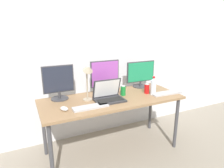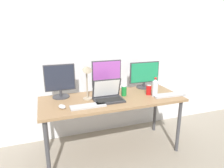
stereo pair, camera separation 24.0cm
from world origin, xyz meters
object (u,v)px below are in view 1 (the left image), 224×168
at_px(laptop_silver, 109,96).
at_px(keyboard_main, 166,93).
at_px(monitor_center, 105,76).
at_px(soda_can_near_keyboard, 123,91).
at_px(keyboard_aux, 91,107).
at_px(soda_can_by_laptop, 147,89).
at_px(water_bottle, 153,86).
at_px(monitor_right, 141,74).
at_px(work_desk, 112,103).
at_px(mouse_by_keyboard, 64,109).
at_px(monitor_left, 59,82).
at_px(desk_lamp, 88,76).

relative_size(laptop_silver, keyboard_main, 0.83).
height_order(monitor_center, soda_can_near_keyboard, monitor_center).
distance_m(keyboard_aux, soda_can_by_laptop, 0.85).
xyz_separation_m(water_bottle, soda_can_by_laptop, (-0.04, 0.08, -0.05)).
bearing_deg(monitor_right, keyboard_main, -72.47).
bearing_deg(keyboard_main, work_desk, 170.20).
height_order(work_desk, keyboard_aux, keyboard_aux).
bearing_deg(water_bottle, monitor_right, 82.84).
relative_size(keyboard_aux, mouse_by_keyboard, 3.63).
xyz_separation_m(water_bottle, soda_can_near_keyboard, (-0.36, 0.15, -0.05)).
distance_m(keyboard_aux, mouse_by_keyboard, 0.28).
height_order(monitor_left, mouse_by_keyboard, monitor_left).
xyz_separation_m(laptop_silver, mouse_by_keyboard, (-0.54, -0.07, -0.04)).
height_order(laptop_silver, keyboard_aux, laptop_silver).
bearing_deg(monitor_right, laptop_silver, -154.46).
bearing_deg(desk_lamp, soda_can_near_keyboard, 1.94).
distance_m(work_desk, water_bottle, 0.57).
bearing_deg(keyboard_aux, laptop_silver, 24.91).
relative_size(work_desk, keyboard_main, 4.17).
xyz_separation_m(monitor_right, desk_lamp, (-0.87, -0.24, 0.12)).
xyz_separation_m(monitor_left, soda_can_near_keyboard, (0.76, -0.20, -0.15)).
distance_m(keyboard_main, keyboard_aux, 1.05).
xyz_separation_m(monitor_right, water_bottle, (-0.05, -0.37, -0.08)).
bearing_deg(laptop_silver, soda_can_near_keyboard, 19.07).
xyz_separation_m(soda_can_by_laptop, desk_lamp, (-0.78, 0.05, 0.24)).
height_order(monitor_left, water_bottle, monitor_left).
bearing_deg(soda_can_by_laptop, desk_lamp, 176.43).
relative_size(keyboard_main, soda_can_by_laptop, 3.29).
height_order(monitor_center, laptop_silver, monitor_center).
distance_m(monitor_right, keyboard_aux, 1.03).
xyz_separation_m(keyboard_aux, water_bottle, (0.87, 0.07, 0.10)).
bearing_deg(monitor_center, monitor_left, 178.88).
distance_m(water_bottle, desk_lamp, 0.86).
height_order(monitor_left, desk_lamp, desk_lamp).
bearing_deg(mouse_by_keyboard, water_bottle, -18.06).
distance_m(keyboard_aux, desk_lamp, 0.36).
bearing_deg(keyboard_main, monitor_left, 165.90).
bearing_deg(mouse_by_keyboard, keyboard_main, -20.12).
bearing_deg(monitor_center, water_bottle, -32.85).
xyz_separation_m(monitor_left, keyboard_aux, (0.25, -0.42, -0.20)).
bearing_deg(keyboard_aux, monitor_center, 48.83).
bearing_deg(keyboard_aux, soda_can_by_laptop, 9.49).
distance_m(work_desk, soda_can_by_laptop, 0.51).
height_order(monitor_center, keyboard_main, monitor_center).
xyz_separation_m(monitor_center, mouse_by_keyboard, (-0.62, -0.35, -0.21)).
xyz_separation_m(laptop_silver, soda_can_near_keyboard, (0.24, 0.08, 0.00)).
xyz_separation_m(work_desk, keyboard_aux, (-0.34, -0.18, 0.07)).
relative_size(keyboard_main, soda_can_near_keyboard, 3.29).
distance_m(monitor_center, keyboard_main, 0.83).
height_order(keyboard_aux, soda_can_by_laptop, soda_can_by_laptop).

